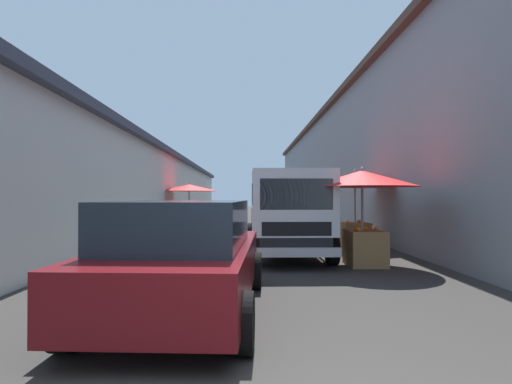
% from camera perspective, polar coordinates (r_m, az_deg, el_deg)
% --- Properties ---
extents(ground, '(90.00, 90.00, 0.00)m').
position_cam_1_polar(ground, '(15.49, -0.49, -6.23)').
color(ground, '#33302D').
extents(building_left_whitewash, '(49.80, 7.50, 3.75)m').
position_cam_1_polar(building_left_whitewash, '(19.08, -23.60, 0.53)').
color(building_left_whitewash, silver).
rests_on(building_left_whitewash, ground).
extents(building_right_concrete, '(49.80, 7.50, 6.18)m').
position_cam_1_polar(building_right_concrete, '(19.35, 22.12, 4.12)').
color(building_right_concrete, gray).
rests_on(building_right_concrete, ground).
extents(fruit_stall_near_left, '(2.41, 2.41, 2.16)m').
position_cam_1_polar(fruit_stall_near_left, '(8.91, 15.19, -0.13)').
color(fruit_stall_near_left, '#9E9EA3').
rests_on(fruit_stall_near_left, ground).
extents(fruit_stall_far_left, '(2.46, 2.46, 2.32)m').
position_cam_1_polar(fruit_stall_far_left, '(12.20, 14.12, 0.74)').
color(fruit_stall_far_left, '#9E9EA3').
rests_on(fruit_stall_far_left, ground).
extents(fruit_stall_mid_lane, '(2.82, 2.82, 2.17)m').
position_cam_1_polar(fruit_stall_mid_lane, '(19.26, -9.61, -0.15)').
color(fruit_stall_mid_lane, '#9E9EA3').
rests_on(fruit_stall_mid_lane, ground).
extents(hatchback_car, '(4.01, 2.13, 1.45)m').
position_cam_1_polar(hatchback_car, '(5.24, -10.35, -9.10)').
color(hatchback_car, '#600F14').
rests_on(hatchback_car, ground).
extents(delivery_truck, '(4.92, 1.98, 2.08)m').
position_cam_1_polar(delivery_truck, '(9.36, 4.78, -3.51)').
color(delivery_truck, black).
rests_on(delivery_truck, ground).
extents(vendor_by_crates, '(0.47, 0.47, 1.57)m').
position_cam_1_polar(vendor_by_crates, '(14.33, 3.37, -3.09)').
color(vendor_by_crates, '#232328').
rests_on(vendor_by_crates, ground).
extents(parked_scooter, '(1.65, 0.63, 1.14)m').
position_cam_1_polar(parked_scooter, '(15.56, 6.74, -4.55)').
color(parked_scooter, black).
rests_on(parked_scooter, ground).
extents(plastic_stool, '(0.30, 0.30, 0.43)m').
position_cam_1_polar(plastic_stool, '(10.77, -15.09, -6.93)').
color(plastic_stool, '#1E8C3F').
rests_on(plastic_stool, ground).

